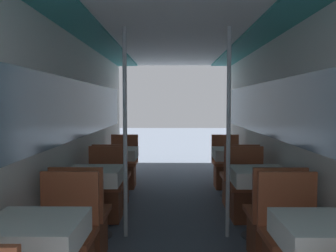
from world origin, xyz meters
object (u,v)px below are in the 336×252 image
chair_left_far_1 (105,197)px  support_pole_right_1 (228,133)px  dining_table_left_1 (95,180)px  chair_right_near_1 (273,230)px  chair_right_far_2 (226,171)px  chair_right_near_2 (239,187)px  dining_table_right_1 (259,181)px  chair_left_near_2 (112,187)px  chair_left_far_2 (123,171)px  dining_table_left_0 (35,241)px  dining_table_left_2 (118,157)px  chair_right_far_1 (247,198)px  chair_left_near_1 (82,230)px  dining_table_right_2 (232,157)px  support_pole_left_1 (125,133)px  dining_table_right_0 (327,242)px

chair_left_far_1 → support_pole_right_1: 1.77m
dining_table_left_1 → chair_left_far_1: chair_left_far_1 is taller
chair_right_near_1 → support_pole_right_1: 1.09m
dining_table_left_1 → chair_right_far_2: chair_right_far_2 is taller
chair_right_near_1 → support_pole_right_1: size_ratio=0.40×
support_pole_right_1 → chair_right_near_2: size_ratio=2.52×
dining_table_right_1 → chair_right_near_1: chair_right_near_1 is taller
chair_left_near_2 → chair_left_far_2: same height
dining_table_left_0 → dining_table_left_1: bearing=90.0°
chair_right_near_1 → chair_right_near_2: same height
dining_table_left_0 → dining_table_right_1: same height
dining_table_right_1 → support_pole_right_1: (-0.33, 0.00, 0.51)m
chair_left_far_2 → chair_right_near_2: (1.77, -1.19, 0.00)m
dining_table_left_2 → dining_table_right_1: size_ratio=1.00×
dining_table_right_1 → chair_right_far_2: size_ratio=0.83×
dining_table_left_0 → chair_right_far_1: bearing=53.2°
chair_left_far_1 → chair_right_far_2: same height
dining_table_left_2 → chair_right_far_2: 1.89m
chair_left_near_1 → support_pole_right_1: 1.77m
dining_table_left_2 → chair_left_far_2: size_ratio=0.83×
chair_left_near_1 → chair_right_far_1: (1.77, 1.19, 0.00)m
dining_table_left_0 → dining_table_right_1: size_ratio=1.00×
dining_table_right_1 → chair_right_far_1: 0.68m
chair_left_near_1 → chair_right_far_1: same height
dining_table_left_1 → chair_left_near_2: 1.22m
dining_table_left_1 → chair_right_far_2: bearing=53.2°
chair_left_near_1 → chair_right_far_1: size_ratio=1.00×
dining_table_left_0 → dining_table_right_2: 3.95m
chair_right_near_2 → chair_right_far_2: same height
support_pole_left_1 → chair_right_near_1: 1.77m
dining_table_left_2 → support_pole_right_1: size_ratio=0.33×
dining_table_right_1 → dining_table_right_2: 1.77m
dining_table_left_1 → dining_table_right_1: same height
chair_left_far_2 → support_pole_right_1: 2.89m
dining_table_left_1 → dining_table_left_2: size_ratio=1.00×
chair_left_far_2 → chair_right_near_2: bearing=146.1°
dining_table_left_0 → support_pole_left_1: support_pole_left_1 is taller
dining_table_left_0 → chair_left_far_2: (-0.00, 4.13, -0.33)m
chair_right_near_1 → chair_right_far_2: (0.00, 2.96, 0.00)m
chair_right_far_1 → chair_right_near_2: size_ratio=1.00×
support_pole_right_1 → chair_right_far_2: (0.33, 2.36, -0.85)m
dining_table_left_0 → support_pole_right_1: bearing=50.9°
dining_table_left_1 → chair_left_far_2: chair_left_far_2 is taller
dining_table_right_1 → chair_right_far_2: 2.39m
support_pole_left_1 → dining_table_right_2: bearing=50.9°
chair_left_far_1 → chair_right_far_1: same height
support_pole_left_1 → chair_right_near_2: bearing=39.3°
chair_left_near_2 → chair_left_far_2: 1.19m
chair_left_near_1 → dining_table_right_0: chair_left_near_1 is taller
dining_table_left_0 → chair_left_near_1: 1.22m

